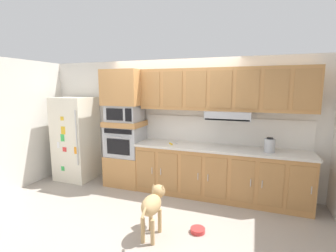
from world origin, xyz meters
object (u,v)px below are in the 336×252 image
refrigerator (76,138)px  dog_food_bowl (198,230)px  dog (153,204)px  electric_kettle (270,145)px  built_in_oven (126,141)px  microwave (125,113)px  screwdriver (171,144)px

refrigerator → dog_food_bowl: 3.28m
refrigerator → dog: 2.82m
electric_kettle → dog: bearing=-135.6°
built_in_oven → microwave: microwave is taller
electric_kettle → dog: electric_kettle is taller
microwave → screwdriver: (1.01, -0.08, -0.53)m
built_in_oven → microwave: 0.56m
built_in_oven → dog_food_bowl: (1.78, -1.22, -0.87)m
screwdriver → dog: (0.22, -1.39, -0.49)m
microwave → dog: size_ratio=0.84×
electric_kettle → dog: size_ratio=0.31×
refrigerator → screwdriver: 2.18m
electric_kettle → dog_food_bowl: (-0.90, -1.17, -1.00)m
microwave → dog_food_bowl: 2.59m
refrigerator → dog: refrigerator is taller
screwdriver → dog_food_bowl: bearing=-55.7°
dog → microwave: bearing=36.6°
built_in_oven → dog_food_bowl: size_ratio=3.50×
refrigerator → dog_food_bowl: (2.96, -1.15, -0.85)m
refrigerator → microwave: 1.31m
screwdriver → dog_food_bowl: size_ratio=0.84×
microwave → dog: (1.23, -1.47, -1.02)m
refrigerator → screwdriver: size_ratio=10.44×
refrigerator → screwdriver: bearing=-0.4°
electric_kettle → microwave: bearing=179.0°
built_in_oven → screwdriver: size_ratio=4.15×
refrigerator → dog_food_bowl: bearing=-21.3°
refrigerator → screwdriver: refrigerator is taller
screwdriver → electric_kettle: bearing=1.2°
microwave → dog: 2.17m
electric_kettle → dog_food_bowl: size_ratio=1.20×
built_in_oven → electric_kettle: bearing=-1.0°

